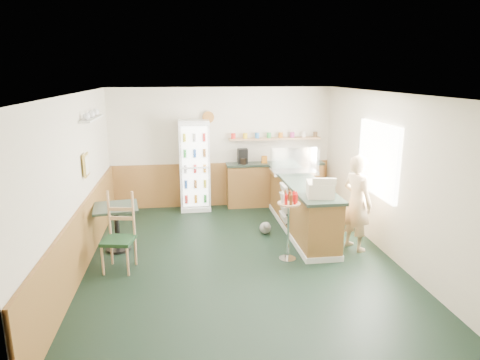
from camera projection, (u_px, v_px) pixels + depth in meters
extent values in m
plane|color=black|center=(239.00, 257.00, 7.16)|extent=(6.00, 6.00, 0.00)
cube|color=beige|center=(222.00, 148.00, 9.73)|extent=(5.00, 0.02, 2.70)
cube|color=beige|center=(76.00, 185.00, 6.50)|extent=(0.02, 6.00, 2.70)
cube|color=beige|center=(388.00, 174.00, 7.16)|extent=(0.02, 6.00, 2.70)
cube|color=white|center=(239.00, 93.00, 6.50)|extent=(5.00, 6.00, 0.02)
cube|color=brown|center=(222.00, 184.00, 9.89)|extent=(4.98, 0.05, 1.00)
cube|color=brown|center=(84.00, 237.00, 6.72)|extent=(0.05, 5.98, 1.00)
cube|color=white|center=(378.00, 159.00, 7.39)|extent=(0.06, 1.45, 1.25)
cube|color=gold|center=(86.00, 165.00, 6.94)|extent=(0.03, 0.32, 0.38)
cube|color=silver|center=(92.00, 118.00, 7.26)|extent=(0.18, 1.20, 0.03)
cylinder|color=#965E25|center=(208.00, 117.00, 9.45)|extent=(0.26, 0.04, 0.26)
cube|color=brown|center=(301.00, 208.00, 8.26)|extent=(0.60, 2.95, 0.95)
cube|color=silver|center=(300.00, 228.00, 8.36)|extent=(0.64, 2.97, 0.10)
cube|color=#29392C|center=(302.00, 182.00, 8.13)|extent=(0.68, 3.01, 0.05)
cube|color=brown|center=(275.00, 185.00, 9.89)|extent=(2.20, 0.38, 0.95)
cube|color=#29392C|center=(275.00, 164.00, 9.77)|extent=(2.24, 0.42, 0.05)
cube|color=tan|center=(275.00, 139.00, 9.71)|extent=(2.10, 0.22, 0.04)
cube|color=black|center=(243.00, 156.00, 9.62)|extent=(0.22, 0.18, 0.34)
cylinder|color=#B2664C|center=(233.00, 136.00, 9.56)|extent=(0.10, 0.10, 0.12)
cylinder|color=#B2664C|center=(245.00, 136.00, 9.60)|extent=(0.10, 0.10, 0.12)
cylinder|color=#B2664C|center=(257.00, 135.00, 9.64)|extent=(0.10, 0.10, 0.12)
cylinder|color=#B2664C|center=(269.00, 135.00, 9.67)|extent=(0.10, 0.10, 0.12)
cylinder|color=#B2664C|center=(281.00, 135.00, 9.71)|extent=(0.10, 0.10, 0.12)
cylinder|color=#B2664C|center=(292.00, 135.00, 9.74)|extent=(0.10, 0.10, 0.12)
cylinder|color=#B2664C|center=(304.00, 135.00, 9.78)|extent=(0.10, 0.10, 0.12)
cylinder|color=#B2664C|center=(315.00, 134.00, 9.81)|extent=(0.10, 0.10, 0.12)
cube|color=white|center=(195.00, 165.00, 9.51)|extent=(0.66, 0.47, 2.01)
cube|color=white|center=(195.00, 167.00, 9.28)|extent=(0.56, 0.02, 1.77)
cube|color=silver|center=(195.00, 168.00, 9.22)|extent=(0.60, 0.02, 1.84)
cube|color=silver|center=(294.00, 172.00, 8.70)|extent=(0.92, 0.48, 0.06)
cube|color=silver|center=(294.00, 159.00, 8.64)|extent=(0.90, 0.46, 0.46)
cube|color=beige|center=(320.00, 189.00, 7.08)|extent=(0.50, 0.52, 0.24)
imported|color=tan|center=(357.00, 203.00, 7.33)|extent=(0.59, 0.67, 1.68)
cylinder|color=silver|center=(287.00, 259.00, 7.09)|extent=(0.28, 0.28, 0.02)
cylinder|color=silver|center=(288.00, 231.00, 6.97)|extent=(0.04, 0.04, 0.96)
cylinder|color=tan|center=(289.00, 204.00, 6.86)|extent=(0.37, 0.37, 0.03)
cylinder|color=red|center=(296.00, 198.00, 6.83)|extent=(0.05, 0.05, 0.16)
cylinder|color=red|center=(294.00, 197.00, 6.90)|extent=(0.05, 0.05, 0.16)
cylinder|color=red|center=(290.00, 196.00, 6.94)|extent=(0.05, 0.05, 0.16)
cylinder|color=red|center=(285.00, 196.00, 6.93)|extent=(0.05, 0.05, 0.16)
cylinder|color=red|center=(282.00, 197.00, 6.88)|extent=(0.05, 0.05, 0.16)
cylinder|color=red|center=(283.00, 199.00, 6.80)|extent=(0.05, 0.05, 0.16)
cylinder|color=red|center=(286.00, 200.00, 6.74)|extent=(0.05, 0.05, 0.16)
cylinder|color=red|center=(291.00, 200.00, 6.73)|extent=(0.05, 0.05, 0.16)
cylinder|color=red|center=(295.00, 199.00, 6.76)|extent=(0.05, 0.05, 0.16)
cube|color=black|center=(285.00, 221.00, 8.20)|extent=(0.05, 0.46, 0.03)
cube|color=silver|center=(284.00, 217.00, 8.18)|extent=(0.09, 0.42, 0.16)
cube|color=black|center=(285.00, 211.00, 8.16)|extent=(0.05, 0.46, 0.03)
cube|color=silver|center=(284.00, 208.00, 8.14)|extent=(0.09, 0.42, 0.16)
cube|color=black|center=(285.00, 202.00, 8.11)|extent=(0.05, 0.46, 0.03)
cube|color=silver|center=(284.00, 198.00, 8.09)|extent=(0.09, 0.42, 0.16)
cube|color=black|center=(285.00, 192.00, 8.06)|extent=(0.05, 0.46, 0.03)
cube|color=silver|center=(284.00, 189.00, 8.04)|extent=(0.09, 0.42, 0.16)
cylinder|color=black|center=(119.00, 249.00, 7.46)|extent=(0.42, 0.42, 0.04)
cylinder|color=black|center=(117.00, 229.00, 7.36)|extent=(0.08, 0.08, 0.73)
cube|color=#29392C|center=(116.00, 207.00, 7.27)|extent=(0.82, 0.82, 0.04)
cube|color=black|center=(118.00, 241.00, 6.60)|extent=(0.53, 0.53, 0.05)
cylinder|color=tan|center=(104.00, 262.00, 6.45)|extent=(0.04, 0.04, 0.48)
cylinder|color=tan|center=(131.00, 260.00, 6.50)|extent=(0.04, 0.04, 0.48)
cylinder|color=tan|center=(109.00, 251.00, 6.82)|extent=(0.04, 0.04, 0.48)
cylinder|color=tan|center=(134.00, 250.00, 6.87)|extent=(0.04, 0.04, 0.48)
cube|color=tan|center=(119.00, 214.00, 6.71)|extent=(0.41, 0.12, 0.74)
sphere|color=gray|center=(265.00, 228.00, 8.20)|extent=(0.22, 0.22, 0.22)
sphere|color=gray|center=(266.00, 225.00, 8.07)|extent=(0.13, 0.13, 0.13)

